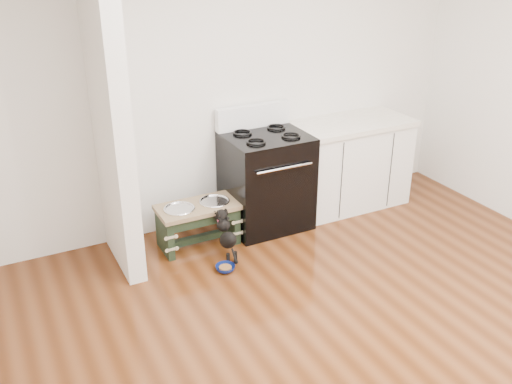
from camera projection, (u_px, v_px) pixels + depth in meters
ground at (383, 366)px, 3.81m from camera, size 5.00×5.00×0.00m
room_shell at (411, 136)px, 3.13m from camera, size 5.00×5.00×5.00m
partition_wall at (110, 113)px, 4.46m from camera, size 0.15×0.80×2.70m
oven_range at (266, 179)px, 5.46m from camera, size 0.76×0.69×1.14m
cabinet_run at (349, 164)px, 5.89m from camera, size 1.24×0.64×0.91m
dog_feeder at (198, 217)px, 5.16m from camera, size 0.73×0.39×0.41m
puppy at (226, 234)px, 4.96m from camera, size 0.13×0.37×0.44m
floor_bowl at (225, 268)px, 4.86m from camera, size 0.19×0.19×0.05m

